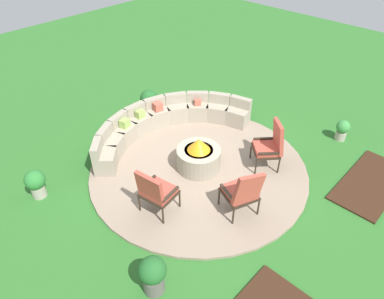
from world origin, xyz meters
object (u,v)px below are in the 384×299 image
object	(u,v)px
potted_plant_1	(149,100)
lounge_chair_front_right	(242,191)
lounge_chair_front_left	(156,191)
fire_pit	(199,156)
potted_plant_2	(342,129)
curved_stone_bench	(165,122)
potted_plant_3	(153,274)
potted_plant_0	(36,182)
lounge_chair_back_left	(271,144)

from	to	relation	value
potted_plant_1	lounge_chair_front_right	bearing A→B (deg)	-107.86
lounge_chair_front_left	potted_plant_1	world-z (taller)	lounge_chair_front_left
fire_pit	potted_plant_1	bearing A→B (deg)	71.39
lounge_chair_front_left	potted_plant_2	distance (m)	5.04
curved_stone_bench	potted_plant_3	xyz separation A→B (m)	(-3.09, -3.01, 0.05)
curved_stone_bench	lounge_chair_front_right	bearing A→B (deg)	-106.25
lounge_chair_front_right	potted_plant_1	distance (m)	4.38
fire_pit	potted_plant_3	distance (m)	3.02
fire_pit	potted_plant_0	bearing A→B (deg)	147.53
lounge_chair_front_right	lounge_chair_back_left	bearing A→B (deg)	36.80
lounge_chair_back_left	potted_plant_1	world-z (taller)	lounge_chair_back_left
lounge_chair_back_left	potted_plant_1	xyz separation A→B (m)	(-0.23, 3.75, -0.27)
lounge_chair_front_right	potted_plant_0	world-z (taller)	lounge_chair_front_right
fire_pit	potted_plant_2	distance (m)	3.74
lounge_chair_front_right	potted_plant_1	xyz separation A→B (m)	(1.34, 4.16, -0.25)
curved_stone_bench	potted_plant_0	world-z (taller)	curved_stone_bench
curved_stone_bench	potted_plant_1	xyz separation A→B (m)	(0.45, 1.12, 0.01)
potted_plant_0	potted_plant_1	xyz separation A→B (m)	(3.75, 0.85, -0.00)
lounge_chair_front_left	potted_plant_0	distance (m)	2.52
curved_stone_bench	lounge_chair_front_left	xyz separation A→B (m)	(-1.97, -1.86, 0.26)
lounge_chair_back_left	potted_plant_2	world-z (taller)	lounge_chair_back_left
potted_plant_0	potted_plant_2	world-z (taller)	potted_plant_0
lounge_chair_back_left	potted_plant_2	xyz separation A→B (m)	(2.16, -0.72, -0.33)
potted_plant_0	potted_plant_1	world-z (taller)	potted_plant_1
lounge_chair_front_left	potted_plant_3	distance (m)	1.62
potted_plant_2	potted_plant_1	bearing A→B (deg)	118.05
lounge_chair_back_left	lounge_chair_front_left	bearing A→B (deg)	116.90
lounge_chair_back_left	potted_plant_1	size ratio (longest dim) A/B	1.72
potted_plant_0	potted_plant_3	bearing A→B (deg)	-86.31
fire_pit	potted_plant_2	size ratio (longest dim) A/B	1.80
lounge_chair_front_right	potted_plant_1	world-z (taller)	lounge_chair_front_right
fire_pit	potted_plant_1	xyz separation A→B (m)	(0.90, 2.67, -0.00)
fire_pit	potted_plant_2	bearing A→B (deg)	-28.79
fire_pit	potted_plant_3	xyz separation A→B (m)	(-2.64, -1.47, 0.04)
lounge_chair_front_right	lounge_chair_back_left	world-z (taller)	lounge_chair_back_left
fire_pit	curved_stone_bench	bearing A→B (deg)	74.02
potted_plant_3	potted_plant_1	bearing A→B (deg)	49.41
fire_pit	potted_plant_3	world-z (taller)	fire_pit
potted_plant_1	potted_plant_2	xyz separation A→B (m)	(2.38, -4.47, -0.06)
lounge_chair_front_right	potted_plant_3	world-z (taller)	lounge_chair_front_right
potted_plant_3	lounge_chair_front_right	bearing A→B (deg)	-0.79
lounge_chair_back_left	potted_plant_0	distance (m)	4.93
lounge_chair_front_right	potted_plant_1	size ratio (longest dim) A/B	1.67
potted_plant_0	potted_plant_1	distance (m)	3.85
curved_stone_bench	potted_plant_3	size ratio (longest dim) A/B	5.56
lounge_chair_back_left	potted_plant_0	bearing A→B (deg)	97.11
lounge_chair_front_right	potted_plant_0	bearing A→B (deg)	148.04
lounge_chair_front_left	potted_plant_0	world-z (taller)	lounge_chair_front_left
fire_pit	curved_stone_bench	distance (m)	1.61
curved_stone_bench	lounge_chair_back_left	distance (m)	2.73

